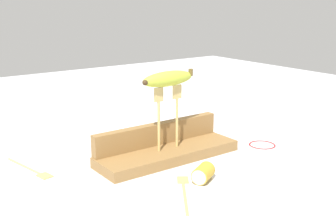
{
  "coord_description": "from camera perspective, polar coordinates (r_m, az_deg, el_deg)",
  "views": [
    {
      "loc": [
        -0.64,
        -0.88,
        0.41
      ],
      "look_at": [
        0.0,
        0.0,
        0.13
      ],
      "focal_mm": 46.86,
      "sensor_mm": 36.0,
      "label": 1
    }
  ],
  "objects": [
    {
      "name": "fork_stand_center",
      "position": [
        1.12,
        0.15,
        -0.0
      ],
      "size": [
        0.08,
        0.01,
        0.17
      ],
      "color": "tan",
      "rests_on": "wooden_board"
    },
    {
      "name": "fork_fallen_far",
      "position": [
        0.99,
        2.1,
        -9.92
      ],
      "size": [
        0.12,
        0.17,
        0.01
      ],
      "color": "tan",
      "rests_on": "ground"
    },
    {
      "name": "banana_raised_center",
      "position": [
        1.1,
        0.15,
        4.32
      ],
      "size": [
        0.16,
        0.05,
        0.04
      ],
      "color": "#B2C138",
      "rests_on": "fork_stand_center"
    },
    {
      "name": "wire_coil",
      "position": [
        1.3,
        12.15,
        -4.15
      ],
      "size": [
        0.08,
        0.08,
        0.0
      ],
      "primitive_type": "torus",
      "color": "red",
      "rests_on": "ground"
    },
    {
      "name": "wooden_board",
      "position": [
        1.16,
        0.0,
        -5.44
      ],
      "size": [
        0.39,
        0.12,
        0.03
      ],
      "primitive_type": "cube",
      "color": "olive",
      "rests_on": "ground"
    },
    {
      "name": "banana_chunk_near",
      "position": [
        1.03,
        4.58,
        -7.96
      ],
      "size": [
        0.07,
        0.06,
        0.04
      ],
      "color": "gold",
      "rests_on": "ground"
    },
    {
      "name": "ground_plane",
      "position": [
        1.17,
        0.0,
        -6.08
      ],
      "size": [
        3.0,
        3.0,
        0.0
      ],
      "primitive_type": "plane",
      "color": "silver"
    },
    {
      "name": "fork_fallen_near",
      "position": [
        1.13,
        -17.11,
        -7.19
      ],
      "size": [
        0.05,
        0.19,
        0.01
      ],
      "color": "tan",
      "rests_on": "ground"
    },
    {
      "name": "board_backstop",
      "position": [
        1.18,
        -1.38,
        -2.84
      ],
      "size": [
        0.38,
        0.03,
        0.06
      ],
      "primitive_type": "cube",
      "color": "olive",
      "rests_on": "wooden_board"
    }
  ]
}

